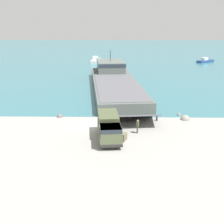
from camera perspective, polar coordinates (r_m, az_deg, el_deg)
name	(u,v)px	position (r m, az deg, el deg)	size (l,w,h in m)	color
ground_plane	(92,126)	(41.31, -3.70, -2.65)	(240.00, 240.00, 0.00)	gray
water_surface	(110,53)	(133.77, -0.33, 10.71)	(240.00, 180.00, 0.01)	#336B75
landing_craft	(114,80)	(65.05, 0.38, 5.87)	(12.33, 42.00, 6.70)	#56605B
military_truck	(109,127)	(36.55, -0.57, -2.75)	(3.20, 7.46, 2.77)	#566042
soldier_on_ramp	(138,125)	(38.62, 4.69, -2.47)	(0.40, 0.50, 1.74)	#3D4C33
moored_boat_a	(205,61)	(108.77, 16.67, 8.97)	(6.51, 5.63, 1.64)	navy
moored_boat_b	(96,60)	(103.88, -3.01, 9.39)	(2.95, 8.44, 2.08)	white
mooring_bollard	(157,118)	(43.89, 8.20, -1.07)	(0.28, 0.28, 0.74)	#333338
cargo_crate	(122,137)	(36.45, 1.85, -4.54)	(0.89, 1.07, 0.89)	#6B664C
shoreline_rock_a	(60,117)	(45.84, -9.55, -0.90)	(0.87, 0.87, 0.87)	#66605B
shoreline_rock_b	(179,115)	(47.13, 12.12, -0.55)	(0.61, 0.61, 0.61)	gray
shoreline_rock_c	(186,119)	(45.44, 13.30, -1.28)	(0.93, 0.93, 0.93)	#66605B
shoreline_rock_d	(185,120)	(45.19, 13.23, -1.37)	(1.33, 1.33, 1.33)	gray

